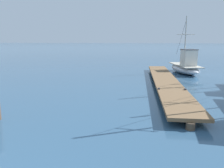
# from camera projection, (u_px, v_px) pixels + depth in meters

# --- Properties ---
(floating_dock) EXTENTS (2.22, 18.45, 0.53)m
(floating_dock) POSITION_uv_depth(u_px,v_px,m) (165.00, 81.00, 18.01)
(floating_dock) COLOR brown
(floating_dock) RESTS_ON ground
(fishing_boat_0) EXTENTS (3.17, 6.26, 5.83)m
(fishing_boat_0) POSITION_uv_depth(u_px,v_px,m) (185.00, 66.00, 24.24)
(fishing_boat_0) COLOR silver
(fishing_boat_0) RESTS_ON ground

